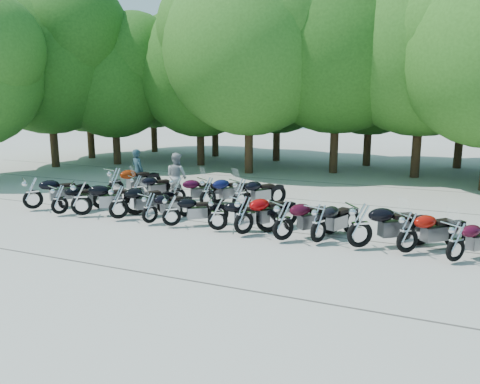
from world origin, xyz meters
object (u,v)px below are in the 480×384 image
at_px(motorcycle_0, 32,192).
at_px(motorcycle_4, 150,207).
at_px(motorcycle_15, 137,187).
at_px(motorcycle_5, 171,210).
at_px(motorcycle_10, 360,224).
at_px(motorcycle_6, 218,213).
at_px(rider_0, 138,171).
at_px(motorcycle_16, 177,190).
at_px(motorcycle_17, 208,191).
at_px(motorcycle_14, 115,182).
at_px(motorcycle_7, 244,214).
at_px(motorcycle_11, 408,231).
at_px(motorcycle_3, 118,201).
at_px(motorcycle_18, 240,193).
at_px(rider_1, 177,177).
at_px(motorcycle_8, 283,219).
at_px(motorcycle_9, 319,222).
at_px(motorcycle_12, 456,241).
at_px(motorcycle_2, 81,197).
at_px(motorcycle_1, 59,199).

xyz_separation_m(motorcycle_0, motorcycle_4, (4.88, 0.01, -0.10)).
bearing_deg(motorcycle_15, motorcycle_5, 172.73).
xyz_separation_m(motorcycle_10, motorcycle_15, (-8.71, 2.46, -0.11)).
relative_size(motorcycle_6, rider_0, 1.13).
relative_size(motorcycle_16, motorcycle_17, 0.94).
relative_size(motorcycle_14, motorcycle_17, 1.09).
xyz_separation_m(motorcycle_7, motorcycle_11, (4.48, 0.10, -0.03)).
bearing_deg(motorcycle_14, motorcycle_3, 149.48).
height_order(motorcycle_14, motorcycle_18, motorcycle_14).
relative_size(motorcycle_3, rider_1, 1.25).
xyz_separation_m(motorcycle_5, motorcycle_10, (5.69, 0.07, 0.13)).
bearing_deg(motorcycle_8, motorcycle_9, -129.77).
bearing_deg(motorcycle_6, motorcycle_16, 26.48).
distance_m(motorcycle_3, motorcycle_5, 2.03).
distance_m(motorcycle_8, rider_1, 6.56).
xyz_separation_m(motorcycle_3, motorcycle_4, (1.22, -0.04, -0.08)).
height_order(motorcycle_12, motorcycle_14, motorcycle_14).
xyz_separation_m(motorcycle_16, motorcycle_17, (1.23, 0.06, 0.04)).
distance_m(motorcycle_0, motorcycle_8, 9.32).
height_order(motorcycle_7, motorcycle_8, same).
bearing_deg(motorcycle_4, motorcycle_2, 23.04).
bearing_deg(motorcycle_17, motorcycle_6, 156.92).
relative_size(motorcycle_8, rider_1, 1.26).
bearing_deg(motorcycle_10, motorcycle_6, 53.34).
bearing_deg(motorcycle_1, rider_0, -69.23).
height_order(motorcycle_1, motorcycle_17, motorcycle_17).
bearing_deg(motorcycle_7, motorcycle_0, 31.44).
bearing_deg(motorcycle_10, motorcycle_5, 54.85).
height_order(motorcycle_0, motorcycle_1, motorcycle_0).
bearing_deg(motorcycle_12, motorcycle_3, 40.48).
distance_m(motorcycle_8, rider_0, 8.80).
relative_size(motorcycle_3, rider_0, 1.26).
distance_m(motorcycle_4, motorcycle_18, 3.39).
height_order(motorcycle_0, motorcycle_18, motorcycle_0).
bearing_deg(motorcycle_18, rider_0, 19.57).
bearing_deg(motorcycle_7, motorcycle_17, -15.48).
xyz_separation_m(motorcycle_7, motorcycle_9, (2.18, 0.08, -0.03)).
distance_m(motorcycle_11, motorcycle_14, 11.33).
xyz_separation_m(motorcycle_2, motorcycle_15, (0.43, 2.59, -0.09)).
height_order(motorcycle_3, rider_0, rider_0).
xyz_separation_m(motorcycle_8, rider_0, (-7.72, 4.22, 0.26)).
distance_m(motorcycle_3, motorcycle_15, 2.65).
relative_size(motorcycle_0, motorcycle_8, 1.01).
height_order(motorcycle_8, motorcycle_10, motorcycle_10).
height_order(motorcycle_10, motorcycle_18, motorcycle_10).
bearing_deg(motorcycle_2, motorcycle_10, -123.19).
bearing_deg(motorcycle_16, motorcycle_9, -152.62).
bearing_deg(motorcycle_18, motorcycle_6, 131.99).
relative_size(motorcycle_15, motorcycle_18, 0.92).
bearing_deg(rider_0, motorcycle_6, 166.27).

